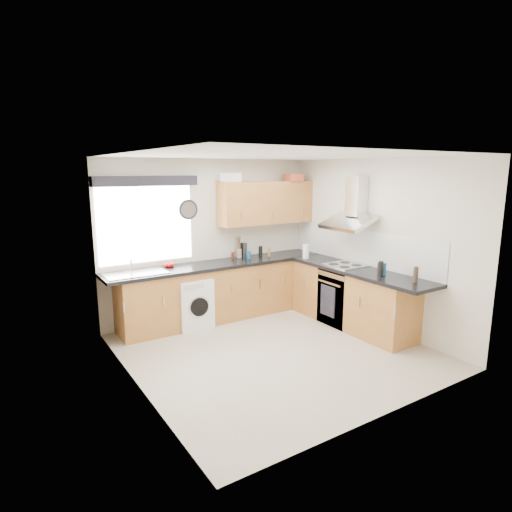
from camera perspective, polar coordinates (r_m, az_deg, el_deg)
ground_plane at (r=5.75m, az=2.55°, el=-12.51°), size 3.60×3.60×0.00m
ceiling at (r=5.26m, az=2.79°, el=13.23°), size 3.60×3.60×0.02m
wall_back at (r=6.89m, az=-6.03°, el=2.31°), size 3.60×0.02×2.50m
wall_front at (r=4.08m, az=17.49°, el=-4.47°), size 3.60×0.02×2.50m
wall_left at (r=4.59m, az=-16.00°, el=-2.64°), size 0.02×3.60×2.50m
wall_right at (r=6.56m, az=15.59°, el=1.50°), size 0.02×3.60×2.50m
window at (r=6.44m, az=-14.43°, el=4.08°), size 1.40×0.02×1.10m
window_blind at (r=6.31m, az=-14.45°, el=9.68°), size 1.50×0.18×0.14m
splashback at (r=6.77m, az=13.62°, el=1.28°), size 0.01×3.00×0.54m
base_cab_back at (r=6.78m, az=-5.54°, el=-4.95°), size 3.00×0.58×0.86m
base_cab_corner at (r=7.60m, az=5.29°, el=-3.14°), size 0.60×0.60×0.86m
base_cab_right at (r=6.64m, az=12.57°, el=-5.52°), size 0.58×2.10×0.86m
worktop_back at (r=6.70m, az=-4.81°, el=-1.11°), size 3.60×0.62×0.05m
worktop_right at (r=6.42m, az=13.63°, el=-1.95°), size 0.62×2.42×0.05m
sink at (r=6.19m, az=-15.76°, el=-1.92°), size 0.84×0.46×0.10m
oven at (r=6.74m, az=11.60°, el=-5.28°), size 0.56×0.58×0.85m
hob_plate at (r=6.61m, az=11.77°, el=-1.19°), size 0.52×0.52×0.01m
extractor_hood at (r=6.56m, az=12.70°, el=6.21°), size 0.52×0.78×0.66m
upper_cabinets at (r=7.16m, az=1.37°, el=7.13°), size 1.70×0.35×0.70m
washing_machine at (r=6.53m, az=-8.52°, el=-6.15°), size 0.53×0.51×0.75m
wall_clock at (r=6.66m, az=-8.98°, el=6.13°), size 0.31×0.04×0.31m
casserole at (r=6.88m, az=-3.60°, el=10.45°), size 0.39×0.32×0.14m
storage_box at (r=7.34m, az=5.07°, el=10.41°), size 0.27×0.23×0.12m
utensil_pot at (r=7.07m, az=-2.31°, el=0.39°), size 0.11×0.11×0.15m
kitchen_roll at (r=7.04m, az=6.67°, el=0.62°), size 0.13×0.13×0.23m
tomato_cluster at (r=6.51m, az=-11.51°, el=-1.17°), size 0.14×0.14×0.06m
jar_0 at (r=7.04m, az=0.60°, el=0.55°), size 0.06×0.06×0.19m
jar_1 at (r=7.00m, az=-3.12°, el=0.08°), size 0.06×0.06×0.10m
jar_2 at (r=6.98m, az=-0.98°, el=0.14°), size 0.07×0.07×0.12m
jar_3 at (r=7.05m, az=-1.48°, el=0.76°), size 0.07×0.07×0.24m
jar_4 at (r=7.14m, az=1.76°, el=0.55°), size 0.04×0.04×0.16m
jar_5 at (r=7.07m, az=-1.90°, el=0.80°), size 0.05×0.05×0.24m
bottle_0 at (r=6.02m, az=16.30°, el=-1.67°), size 0.06×0.06×0.22m
bottle_1 at (r=5.87m, az=20.52°, el=-2.32°), size 0.06×0.06×0.20m
bottle_2 at (r=6.13m, az=16.66°, el=-1.68°), size 0.07×0.07×0.17m
bottle_3 at (r=6.08m, az=16.09°, el=-1.68°), size 0.05×0.05×0.18m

